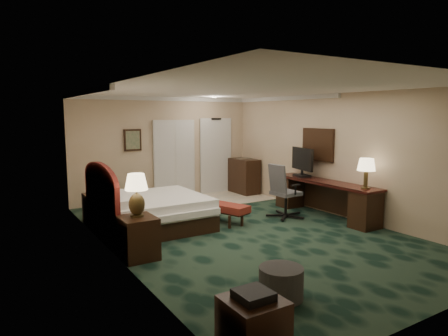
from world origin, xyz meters
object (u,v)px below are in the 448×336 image
nightstand_near (138,238)px  tv (302,162)px  desk_chair (286,191)px  bed_bench (223,213)px  bed (152,212)px  side_table (253,328)px  lamp_far (96,180)px  minibar (244,176)px  ottoman (281,283)px  nightstand_far (97,209)px  lamp_near (137,195)px  desk (324,199)px

nightstand_near → tv: 4.61m
desk_chair → bed_bench: bearing=159.3°
bed → side_table: 4.58m
nightstand_near → lamp_far: (-0.02, 2.39, 0.59)m
lamp_far → minibar: bearing=13.6°
nightstand_near → ottoman: 2.47m
side_table → bed_bench: bearing=61.6°
bed_bench → minibar: (2.15, 2.34, 0.30)m
nightstand_near → minibar: (4.41, 3.46, 0.16)m
nightstand_far → lamp_near: lamp_near is taller
bed → tv: (3.59, -0.38, 0.81)m
ottoman → nightstand_far: bearing=102.4°
nightstand_near → bed: bearing=60.7°
ottoman → minibar: size_ratio=0.56×
bed_bench → minibar: bearing=28.5°
lamp_near → ottoman: lamp_near is taller
lamp_far → side_table: (0.03, -5.44, -0.63)m
desk_chair → desk: bearing=-28.7°
bed → minibar: 4.11m
side_table → lamp_far: bearing=90.3°
bed → ottoman: bearing=-87.1°
nightstand_near → lamp_near: lamp_near is taller
ottoman → desk_chair: size_ratio=0.46×
desk → bed: bearing=162.8°
bed_bench → tv: (2.15, -0.04, 0.93)m
nightstand_near → bed_bench: 2.52m
bed → lamp_far: 1.39m
ottoman → side_table: 1.28m
lamp_far → nightstand_near: bearing=-89.5°
minibar → nightstand_near: bearing=-141.9°
lamp_far → nightstand_far: bearing=55.8°
nightstand_near → minibar: minibar is taller
lamp_far → side_table: 5.47m
nightstand_far → bed_bench: size_ratio=0.53×
bed → bed_bench: bed is taller
nightstand_far → lamp_far: 0.61m
lamp_far → desk: 4.90m
bed → ottoman: 3.72m
lamp_far → minibar: (4.43, 1.07, -0.42)m
lamp_far → ottoman: size_ratio=1.09×
ottoman → desk_chair: desk_chair is taller
desk_chair → bed: bearing=161.1°
bed → tv: tv is taller
side_table → tv: 6.09m
nightstand_near → side_table: (0.01, -3.05, -0.05)m
desk_chair → minibar: desk_chair is taller
desk → minibar: 3.11m
lamp_near → lamp_far: (-0.03, 2.34, -0.08)m
nightstand_near → lamp_near: (0.01, 0.05, 0.67)m
nightstand_far → ottoman: nightstand_far is taller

